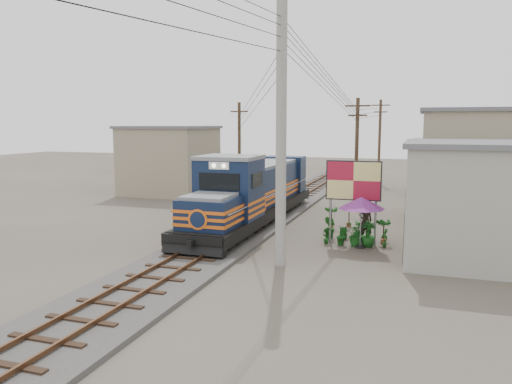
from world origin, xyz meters
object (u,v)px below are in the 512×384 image
(vendor, at_px, (366,221))
(market_umbrella, at_px, (361,203))
(billboard, at_px, (353,183))
(locomotive, at_px, (253,194))

(vendor, bearing_deg, market_umbrella, 60.19)
(market_umbrella, height_order, vendor, market_umbrella)
(market_umbrella, relative_size, vendor, 1.42)
(billboard, distance_m, vendor, 2.18)
(billboard, height_order, market_umbrella, billboard)
(market_umbrella, distance_m, vendor, 1.93)
(billboard, relative_size, vendor, 2.12)
(locomotive, distance_m, market_umbrella, 6.99)
(billboard, bearing_deg, locomotive, 152.89)
(billboard, bearing_deg, vendor, 62.64)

